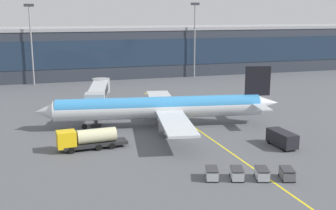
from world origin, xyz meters
name	(u,v)px	position (x,y,z in m)	size (l,w,h in m)	color
ground_plane	(184,138)	(0.00, 0.00, 0.00)	(700.00, 700.00, 0.00)	#515459
apron_lead_in_line	(202,133)	(4.09, 2.00, 0.00)	(0.30, 80.00, 0.01)	yellow
terminal_building	(160,50)	(16.73, 75.63, 8.10)	(170.65, 21.20, 16.15)	#2D333D
main_airliner	(161,107)	(-1.77, 8.18, 3.68)	(45.33, 36.32, 11.04)	silver
jet_bridge	(99,93)	(-11.62, 20.80, 4.70)	(7.43, 20.45, 6.38)	#B2B7BC
fuel_tanker	(88,139)	(-16.36, -1.43, 1.75)	(10.96, 3.32, 3.25)	#232326
lavatory_truck	(282,138)	(13.34, -8.75, 1.42)	(2.58, 5.90, 2.50)	black
baggage_cart_0	(212,173)	(-2.44, -18.09, 0.78)	(2.27, 2.99, 1.48)	#B2B7BC
baggage_cart_1	(237,173)	(0.62, -19.04, 0.78)	(2.27, 2.99, 1.48)	#B2B7BC
baggage_cart_2	(262,174)	(3.67, -19.98, 0.78)	(2.27, 2.99, 1.48)	#B2B7BC
baggage_cart_3	(287,174)	(6.73, -20.93, 0.78)	(2.27, 2.99, 1.48)	#595B60
apron_light_mast_0	(31,38)	(-25.10, 63.67, 13.61)	(2.80, 0.50, 23.25)	gray
apron_light_mast_1	(195,34)	(25.10, 63.67, 13.93)	(2.80, 0.50, 23.88)	gray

